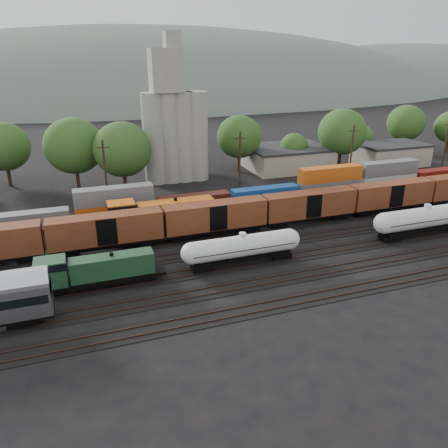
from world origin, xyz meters
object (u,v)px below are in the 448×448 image
object	(u,v)px
tank_car_a	(242,247)
orange_locomotive	(155,214)
green_locomotive	(88,271)
grain_silo	(174,127)

from	to	relation	value
tank_car_a	orange_locomotive	bearing A→B (deg)	118.46
green_locomotive	tank_car_a	distance (m)	18.59
green_locomotive	tank_car_a	bearing A→B (deg)	-0.00
grain_silo	orange_locomotive	bearing A→B (deg)	-110.25
orange_locomotive	tank_car_a	bearing A→B (deg)	-61.54
orange_locomotive	green_locomotive	bearing A→B (deg)	-124.90
tank_car_a	orange_locomotive	xyz separation A→B (m)	(-8.13, 15.00, 0.25)
green_locomotive	orange_locomotive	xyz separation A→B (m)	(10.46, 15.00, 0.36)
green_locomotive	tank_car_a	size ratio (longest dim) A/B	0.98
tank_car_a	orange_locomotive	world-z (taller)	orange_locomotive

